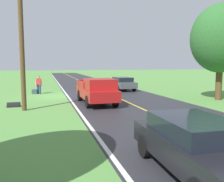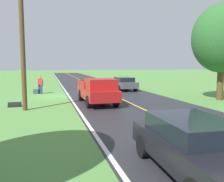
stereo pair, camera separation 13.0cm
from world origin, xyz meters
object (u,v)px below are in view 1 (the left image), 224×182
at_px(hitchhiker_walking, 39,84).
at_px(utility_pole_roadside, 22,49).
at_px(sedan_near_oncoming, 122,83).
at_px(tree_far_side_near, 221,38).
at_px(pickup_truck_passing, 97,90).
at_px(suitcase_carried, 34,92).
at_px(sedan_ahead_same_lane, 197,145).

relative_size(hitchhiker_walking, utility_pole_roadside, 0.24).
bearing_deg(utility_pole_roadside, sedan_near_oncoming, -134.49).
xyz_separation_m(hitchhiker_walking, tree_far_side_near, (-13.71, 7.83, 3.78)).
xyz_separation_m(pickup_truck_passing, sedan_near_oncoming, (-4.58, -8.31, -0.21)).
xyz_separation_m(tree_far_side_near, utility_pole_roadside, (14.39, 0.55, -1.08)).
height_order(suitcase_carried, sedan_ahead_same_lane, sedan_ahead_same_lane).
relative_size(sedan_near_oncoming, utility_pole_roadside, 0.61).
relative_size(hitchhiker_walking, tree_far_side_near, 0.24).
distance_m(sedan_ahead_same_lane, utility_pole_roadside, 11.62).
height_order(pickup_truck_passing, sedan_near_oncoming, pickup_truck_passing).
bearing_deg(pickup_truck_passing, sedan_near_oncoming, -118.83).
bearing_deg(pickup_truck_passing, tree_far_side_near, 176.22).
xyz_separation_m(sedan_ahead_same_lane, sedan_near_oncoming, (-4.44, -19.63, 0.00)).
bearing_deg(pickup_truck_passing, suitcase_carried, -57.82).
relative_size(hitchhiker_walking, suitcase_carried, 3.80).
bearing_deg(sedan_ahead_same_lane, pickup_truck_passing, -89.31).
height_order(hitchhiker_walking, sedan_ahead_same_lane, hitchhiker_walking).
bearing_deg(tree_far_side_near, sedan_ahead_same_lane, 48.37).
distance_m(suitcase_carried, tree_far_side_near, 16.76).
bearing_deg(utility_pole_roadside, pickup_truck_passing, -165.97).
bearing_deg(hitchhiker_walking, pickup_truck_passing, 119.53).
xyz_separation_m(suitcase_carried, sedan_ahead_same_lane, (-4.64, 18.47, 0.53)).
bearing_deg(sedan_ahead_same_lane, hitchhiker_walking, -77.18).
distance_m(tree_far_side_near, sedan_near_oncoming, 11.03).
relative_size(hitchhiker_walking, sedan_near_oncoming, 0.39).
height_order(hitchhiker_walking, sedan_near_oncoming, hitchhiker_walking).
height_order(sedan_ahead_same_lane, utility_pole_roadside, utility_pole_roadside).
bearing_deg(pickup_truck_passing, utility_pole_roadside, 14.03).
bearing_deg(suitcase_carried, sedan_near_oncoming, 102.71).
xyz_separation_m(sedan_near_oncoming, utility_pole_roadside, (9.33, 9.50, 2.92)).
relative_size(hitchhiker_walking, pickup_truck_passing, 0.32).
distance_m(pickup_truck_passing, sedan_ahead_same_lane, 11.32).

